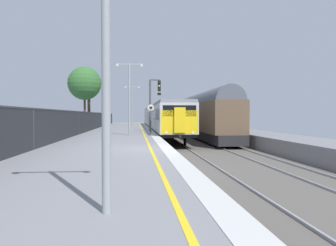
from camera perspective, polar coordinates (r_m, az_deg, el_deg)
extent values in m
cube|color=gray|center=(15.27, -11.13, -6.26)|extent=(6.40, 110.00, 1.00)
cube|color=silver|center=(15.20, -0.16, -4.34)|extent=(0.60, 110.00, 0.01)
cube|color=yellow|center=(15.15, -3.00, -4.37)|extent=(0.12, 110.00, 0.01)
cube|color=#56514C|center=(16.91, 19.99, -7.63)|extent=(11.00, 110.00, 0.20)
cube|color=gray|center=(15.45, 3.50, -7.87)|extent=(0.07, 110.00, 0.08)
cube|color=gray|center=(15.74, 8.71, -7.71)|extent=(0.07, 110.00, 0.08)
cube|color=gray|center=(16.55, 17.42, -7.31)|extent=(0.07, 110.00, 0.08)
cube|color=gray|center=(17.16, 21.87, -7.04)|extent=(0.07, 110.00, 0.08)
cube|color=#B7B7BC|center=(33.89, -0.28, 0.92)|extent=(2.80, 20.30, 2.30)
cube|color=black|center=(33.92, -0.28, -1.23)|extent=(2.64, 19.70, 0.25)
cube|color=gray|center=(33.91, -0.28, 3.07)|extent=(2.68, 20.30, 0.24)
cube|color=black|center=(33.79, -2.66, 1.43)|extent=(0.02, 18.70, 0.84)
cube|color=silver|center=(28.72, -2.15, 0.65)|extent=(0.03, 1.10, 1.90)
cube|color=silver|center=(38.86, -3.05, 0.82)|extent=(0.03, 1.10, 1.90)
cylinder|color=black|center=(26.37, -0.45, -3.04)|extent=(0.12, 0.84, 0.84)
cylinder|color=black|center=(26.56, 2.91, -3.01)|extent=(0.12, 0.84, 0.84)
cylinder|color=black|center=(41.41, -2.32, -1.46)|extent=(0.12, 0.84, 0.84)
cylinder|color=black|center=(41.53, -0.17, -1.45)|extent=(0.12, 0.84, 0.84)
cube|color=#B7B7BC|center=(54.74, -2.30, 1.07)|extent=(2.80, 20.30, 2.30)
cube|color=black|center=(54.76, -2.29, -0.26)|extent=(2.64, 19.70, 0.25)
cube|color=gray|center=(54.75, -2.30, 2.40)|extent=(2.68, 20.30, 0.24)
cube|color=black|center=(54.68, -3.77, 1.39)|extent=(0.02, 18.70, 0.84)
cube|color=silver|center=(49.60, -3.59, 0.93)|extent=(0.03, 1.10, 1.90)
cube|color=silver|center=(59.75, -3.93, 1.00)|extent=(0.03, 1.10, 1.90)
cylinder|color=black|center=(47.20, -2.72, -1.12)|extent=(0.12, 0.84, 0.84)
cylinder|color=black|center=(47.30, -0.83, -1.11)|extent=(0.12, 0.84, 0.84)
cylinder|color=black|center=(62.28, -3.41, -0.53)|extent=(0.12, 0.84, 0.84)
cylinder|color=black|center=(62.36, -1.97, -0.52)|extent=(0.12, 0.84, 0.84)
cube|color=yellow|center=(23.84, 1.96, 0.15)|extent=(2.70, 0.10, 1.70)
cube|color=black|center=(23.83, 1.97, 2.07)|extent=(2.40, 0.08, 0.80)
cube|color=yellow|center=(23.70, 2.01, 0.51)|extent=(0.80, 0.24, 1.80)
cylinder|color=white|center=(23.71, -0.30, -1.67)|extent=(0.18, 0.06, 0.18)
cylinder|color=white|center=(23.95, 4.24, -1.64)|extent=(0.18, 0.06, 0.18)
cylinder|color=black|center=(23.60, 2.05, -2.29)|extent=(0.20, 0.35, 0.20)
cube|color=black|center=(54.75, -2.30, 2.67)|extent=(0.60, 0.90, 0.20)
cube|color=#232326|center=(31.91, 7.35, -2.07)|extent=(2.30, 14.72, 0.79)
cube|color=brown|center=(31.85, 7.36, 1.02)|extent=(2.60, 13.92, 2.65)
cylinder|color=#515660|center=(31.87, 7.37, 3.41)|extent=(2.39, 13.52, 2.39)
cylinder|color=black|center=(26.53, 8.30, -3.03)|extent=(0.12, 0.84, 0.84)
cylinder|color=black|center=(26.95, 11.52, -2.97)|extent=(0.12, 0.84, 0.84)
cylinder|color=black|center=(37.00, 4.32, -1.79)|extent=(0.12, 0.84, 0.84)
cylinder|color=black|center=(37.30, 6.68, -1.77)|extent=(0.12, 0.84, 0.84)
cube|color=#232326|center=(47.14, 3.13, -0.97)|extent=(2.30, 14.72, 0.79)
cube|color=brown|center=(47.10, 3.13, 1.13)|extent=(2.60, 13.92, 2.65)
cylinder|color=#515660|center=(47.11, 3.14, 2.74)|extent=(2.39, 13.52, 2.39)
cylinder|color=black|center=(41.73, 3.18, -1.44)|extent=(0.12, 0.84, 0.84)
cylinder|color=black|center=(42.00, 5.29, -1.42)|extent=(0.12, 0.84, 0.84)
cylinder|color=black|center=(52.34, 1.40, -0.87)|extent=(0.12, 0.84, 0.84)
cylinder|color=black|center=(52.55, 3.09, -0.87)|extent=(0.12, 0.84, 0.84)
cube|color=#232326|center=(62.51, 0.98, -0.40)|extent=(2.30, 14.72, 0.79)
cube|color=brown|center=(62.48, 0.98, 1.18)|extent=(2.60, 13.92, 2.65)
cylinder|color=#515660|center=(62.49, 0.98, 2.39)|extent=(2.39, 13.52, 2.39)
cylinder|color=black|center=(57.10, 0.82, -0.69)|extent=(0.12, 0.84, 0.84)
cylinder|color=black|center=(57.30, 2.37, -0.68)|extent=(0.12, 0.84, 0.84)
cylinder|color=black|center=(67.76, -0.19, -0.37)|extent=(0.12, 0.84, 0.84)
cylinder|color=black|center=(67.92, 1.12, -0.37)|extent=(0.12, 0.84, 0.84)
cylinder|color=#47474C|center=(31.35, -3.06, 2.96)|extent=(0.18, 0.18, 4.80)
cube|color=#47474C|center=(31.53, -2.24, 7.32)|extent=(0.90, 0.12, 0.12)
cube|color=black|center=(31.51, -1.51, 6.32)|extent=(0.28, 0.20, 1.00)
cylinder|color=black|center=(31.42, -1.49, 6.92)|extent=(0.16, 0.04, 0.16)
cylinder|color=yellow|center=(31.39, -1.49, 6.34)|extent=(0.16, 0.04, 0.16)
cylinder|color=black|center=(31.36, -1.49, 5.76)|extent=(0.16, 0.04, 0.16)
cube|color=black|center=(31.45, -1.51, 4.96)|extent=(0.32, 0.16, 0.24)
cylinder|color=#59595B|center=(27.72, -2.93, 0.35)|extent=(0.08, 0.08, 2.08)
cylinder|color=black|center=(27.72, -2.93, 2.62)|extent=(0.59, 0.02, 0.59)
cylinder|color=silver|center=(27.71, -2.93, 2.62)|extent=(0.56, 0.02, 0.56)
cube|color=black|center=(27.70, -2.93, 2.62)|extent=(0.24, 0.01, 0.18)
cylinder|color=#93999E|center=(5.40, -10.53, 16.16)|extent=(0.14, 0.14, 5.78)
cylinder|color=#93999E|center=(25.33, -6.59, 4.05)|extent=(0.14, 0.14, 5.43)
cube|color=#93999E|center=(25.58, -5.58, 9.91)|extent=(0.90, 0.08, 0.08)
cylinder|color=silver|center=(25.57, -4.56, 9.73)|extent=(0.20, 0.20, 0.18)
cube|color=#93999E|center=(25.60, -7.62, 9.90)|extent=(0.90, 0.08, 0.08)
cylinder|color=silver|center=(25.60, -8.64, 9.71)|extent=(0.20, 0.20, 0.18)
cylinder|color=#93999E|center=(45.41, -6.14, 2.86)|extent=(0.14, 0.14, 5.46)
cube|color=#93999E|center=(45.55, -5.57, 6.17)|extent=(0.90, 0.08, 0.08)
cylinder|color=silver|center=(45.55, -5.00, 6.07)|extent=(0.20, 0.20, 0.18)
cube|color=#93999E|center=(45.56, -6.71, 6.16)|extent=(0.90, 0.08, 0.08)
cylinder|color=silver|center=(45.56, -7.28, 6.06)|extent=(0.20, 0.20, 0.18)
cube|color=#282B2D|center=(15.71, -21.93, -0.98)|extent=(0.03, 99.00, 1.80)
cube|color=#38383D|center=(15.70, -21.96, 2.30)|extent=(0.06, 99.00, 0.06)
cylinder|color=#38383D|center=(15.71, -21.93, -0.98)|extent=(0.07, 0.07, 1.80)
cylinder|color=#38383D|center=(27.12, -14.96, 0.00)|extent=(0.07, 0.07, 1.80)
cylinder|color=#38383D|center=(38.69, -12.13, 0.40)|extent=(0.07, 0.07, 1.80)
cylinder|color=#38383D|center=(50.32, -10.61, 0.61)|extent=(0.07, 0.07, 1.80)
cylinder|color=#38383D|center=(61.97, -9.66, 0.74)|extent=(0.07, 0.07, 1.80)
cylinder|color=#473323|center=(51.01, -13.30, 2.43)|extent=(0.42, 0.42, 5.05)
sphere|color=#33662D|center=(51.20, -13.32, 6.34)|extent=(3.52, 3.52, 3.52)
sphere|color=#33662D|center=(50.81, -13.61, 5.88)|extent=(2.09, 2.09, 2.09)
cylinder|color=#473323|center=(46.77, -13.98, 2.25)|extent=(0.29, 0.29, 4.60)
sphere|color=#33662D|center=(46.97, -14.01, 6.57)|extent=(4.50, 4.50, 4.50)
sphere|color=#33662D|center=(46.37, -14.18, 5.94)|extent=(2.72, 2.72, 2.72)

